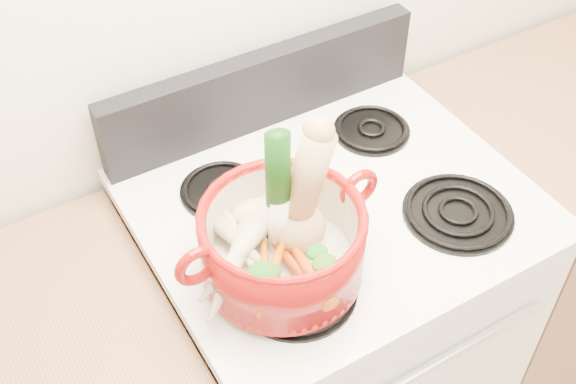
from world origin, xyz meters
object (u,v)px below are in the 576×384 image
dutch_oven (282,244)px  leek (278,193)px  stove_body (326,335)px  squash (299,195)px

dutch_oven → leek: size_ratio=1.03×
stove_body → dutch_oven: 0.62m
stove_body → dutch_oven: dutch_oven is taller
dutch_oven → leek: bearing=69.8°
stove_body → leek: bearing=-154.4°
stove_body → dutch_oven: bearing=-149.1°
stove_body → squash: squash is taller
dutch_oven → leek: (0.01, 0.03, 0.10)m
stove_body → dutch_oven: (-0.19, -0.12, 0.58)m
stove_body → leek: size_ratio=3.23×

